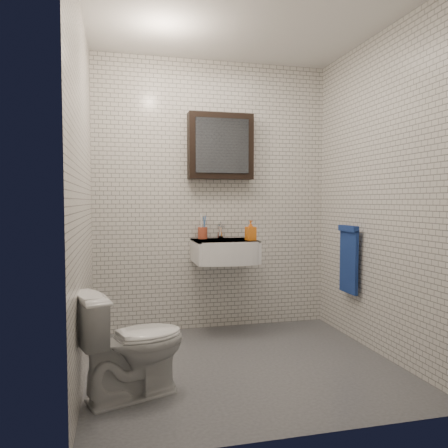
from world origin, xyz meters
name	(u,v)px	position (x,y,z in m)	size (l,w,h in m)	color
ground	(243,364)	(0.00, 0.00, 0.01)	(2.20, 2.00, 0.01)	#46484D
room_shell	(243,163)	(0.00, 0.00, 1.47)	(2.22, 2.02, 2.51)	silver
washbasin	(226,251)	(0.05, 0.73, 0.76)	(0.55, 0.50, 0.20)	white
faucet	(220,231)	(0.05, 0.93, 0.92)	(0.06, 0.20, 0.15)	silver
mirror_cabinet	(221,147)	(0.05, 0.93, 1.70)	(0.60, 0.15, 0.60)	black
towel_rail	(349,256)	(1.04, 0.35, 0.72)	(0.09, 0.30, 0.58)	silver
toothbrush_cup	(203,232)	(-0.12, 0.94, 0.91)	(0.09, 0.09, 0.24)	#B0462C
soap_bottle	(251,230)	(0.27, 0.68, 0.94)	(0.08, 0.08, 0.18)	orange
toilet	(132,343)	(-0.80, -0.33, 0.33)	(0.37, 0.66, 0.67)	white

